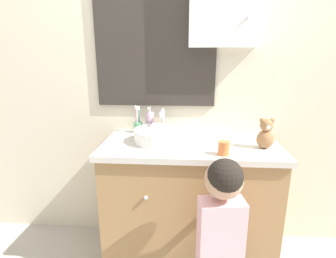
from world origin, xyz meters
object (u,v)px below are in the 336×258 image
object	(u,v)px
teddy_bear	(266,134)
drinking_cup	(224,148)
sink_basin	(160,135)
child_figure	(221,228)
soap_dispenser	(150,122)
toothbrush_holder	(138,126)

from	to	relation	value
teddy_bear	drinking_cup	size ratio (longest dim) A/B	2.37
sink_basin	child_figure	world-z (taller)	sink_basin
soap_dispenser	drinking_cup	size ratio (longest dim) A/B	2.41
sink_basin	toothbrush_holder	xyz separation A→B (m)	(-0.18, 0.19, 0.01)
toothbrush_holder	drinking_cup	xyz separation A→B (m)	(0.55, -0.41, -0.01)
soap_dispenser	child_figure	xyz separation A→B (m)	(0.43, -0.64, -0.36)
teddy_bear	toothbrush_holder	bearing A→B (deg)	160.72
child_figure	drinking_cup	bearing A→B (deg)	83.63
child_figure	drinking_cup	size ratio (longest dim) A/B	12.02
child_figure	drinking_cup	distance (m)	0.41
sink_basin	soap_dispenser	size ratio (longest dim) A/B	2.05
child_figure	teddy_bear	xyz separation A→B (m)	(0.28, 0.37, 0.37)
toothbrush_holder	child_figure	size ratio (longest dim) A/B	0.21
soap_dispenser	teddy_bear	xyz separation A→B (m)	(0.72, -0.28, 0.01)
toothbrush_holder	teddy_bear	size ratio (longest dim) A/B	1.06
sink_basin	drinking_cup	world-z (taller)	sink_basin
sink_basin	child_figure	xyz separation A→B (m)	(0.34, -0.46, -0.33)
child_figure	drinking_cup	world-z (taller)	same
child_figure	teddy_bear	world-z (taller)	teddy_bear
drinking_cup	child_figure	bearing A→B (deg)	-96.37
sink_basin	teddy_bear	distance (m)	0.63
sink_basin	drinking_cup	bearing A→B (deg)	-30.33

